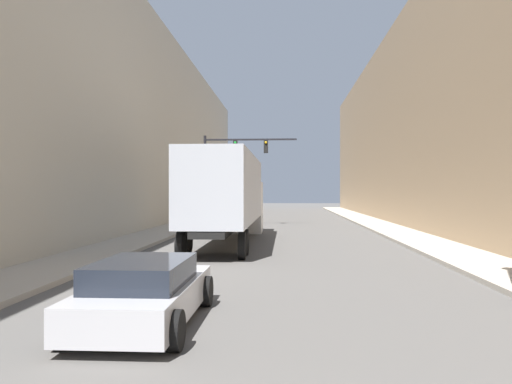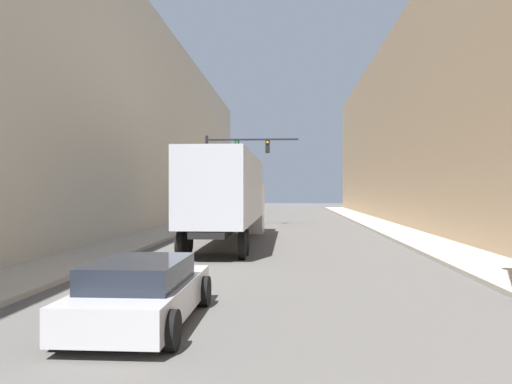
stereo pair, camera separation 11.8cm
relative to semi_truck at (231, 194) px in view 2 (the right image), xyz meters
The scene contains 7 objects.
sidewalk_right 12.50m from the semi_truck, 42.08° to the left, with size 2.53×80.00×0.15m.
sidewalk_left 9.65m from the semi_truck, 118.59° to the left, with size 2.53×80.00×0.15m.
building_right 16.49m from the semi_truck, 31.60° to the left, with size 6.00×80.00×14.55m.
building_left 12.92m from the semi_truck, 136.75° to the left, with size 6.00×80.00×14.08m.
semi_truck is the anchor object (origin of this frame).
sedan_car 14.67m from the semi_truck, 89.65° to the right, with size 2.00×4.31×1.21m.
traffic_signal_gantry 11.83m from the semi_truck, 97.50° to the left, with size 6.61×0.35×6.41m.
Camera 2 is at (0.48, -1.85, 2.46)m, focal length 35.00 mm.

